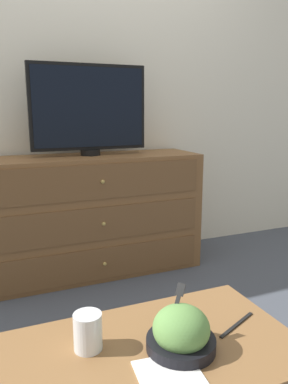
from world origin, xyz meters
TOP-DOWN VIEW (x-y plane):
  - ground_plane at (0.00, 0.00)m, footprint 12.00×12.00m
  - wall_back at (0.00, 0.03)m, footprint 12.00×0.05m
  - dresser at (0.08, -0.24)m, footprint 1.36×0.45m
  - tv at (0.08, -0.21)m, footprint 0.73×0.12m
  - coffee_table at (-0.14, -1.69)m, footprint 0.85×0.49m
  - takeout_bowl at (-0.07, -1.72)m, footprint 0.19×0.19m
  - drink_cup at (-0.31, -1.62)m, footprint 0.08×0.08m
  - napkin at (-0.15, -1.81)m, footprint 0.17×0.17m
  - knife at (0.14, -1.68)m, footprint 0.17×0.08m

SIDE VIEW (x-z plane):
  - ground_plane at x=0.00m, z-range 0.00..0.00m
  - coffee_table at x=-0.14m, z-range 0.14..0.54m
  - dresser at x=0.08m, z-range 0.00..0.77m
  - napkin at x=-0.15m, z-range 0.40..0.40m
  - knife at x=0.14m, z-range 0.40..0.41m
  - drink_cup at x=-0.31m, z-range 0.39..0.50m
  - takeout_bowl at x=-0.07m, z-range 0.37..0.53m
  - tv at x=0.08m, z-range 0.78..1.33m
  - wall_back at x=0.00m, z-range 0.00..2.60m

